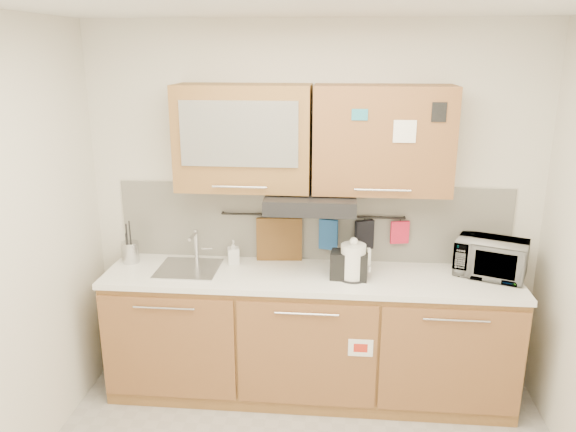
# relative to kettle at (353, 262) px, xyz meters

# --- Properties ---
(wall_back) EXTENTS (3.20, 0.00, 3.20)m
(wall_back) POSITION_rel_kettle_xyz_m (-0.29, 0.37, 0.26)
(wall_back) COLOR silver
(wall_back) RESTS_ON ground
(base_cabinet) EXTENTS (2.80, 0.64, 0.88)m
(base_cabinet) POSITION_rel_kettle_xyz_m (-0.29, 0.06, -0.63)
(base_cabinet) COLOR #935F34
(base_cabinet) RESTS_ON floor
(countertop) EXTENTS (2.82, 0.62, 0.04)m
(countertop) POSITION_rel_kettle_xyz_m (-0.29, 0.06, -0.14)
(countertop) COLOR white
(countertop) RESTS_ON base_cabinet
(backsplash) EXTENTS (2.80, 0.02, 0.56)m
(backsplash) POSITION_rel_kettle_xyz_m (-0.29, 0.35, 0.16)
(backsplash) COLOR silver
(backsplash) RESTS_ON countertop
(upper_cabinets) EXTENTS (1.82, 0.37, 0.70)m
(upper_cabinets) POSITION_rel_kettle_xyz_m (-0.30, 0.19, 0.79)
(upper_cabinets) COLOR #935F34
(upper_cabinets) RESTS_ON wall_back
(range_hood) EXTENTS (0.60, 0.46, 0.10)m
(range_hood) POSITION_rel_kettle_xyz_m (-0.29, 0.12, 0.38)
(range_hood) COLOR black
(range_hood) RESTS_ON upper_cabinets
(sink) EXTENTS (0.42, 0.40, 0.26)m
(sink) POSITION_rel_kettle_xyz_m (-1.14, 0.07, -0.11)
(sink) COLOR silver
(sink) RESTS_ON countertop
(utensil_rail) EXTENTS (1.30, 0.02, 0.02)m
(utensil_rail) POSITION_rel_kettle_xyz_m (-0.29, 0.32, 0.22)
(utensil_rail) COLOR black
(utensil_rail) RESTS_ON backsplash
(utensil_crock) EXTENTS (0.16, 0.16, 0.31)m
(utensil_crock) POSITION_rel_kettle_xyz_m (-1.59, 0.16, -0.04)
(utensil_crock) COLOR #B9B9BE
(utensil_crock) RESTS_ON countertop
(kettle) EXTENTS (0.22, 0.20, 0.29)m
(kettle) POSITION_rel_kettle_xyz_m (0.00, 0.00, 0.00)
(kettle) COLOR white
(kettle) RESTS_ON countertop
(toaster) EXTENTS (0.26, 0.17, 0.19)m
(toaster) POSITION_rel_kettle_xyz_m (-0.03, 0.01, -0.02)
(toaster) COLOR black
(toaster) RESTS_ON countertop
(microwave) EXTENTS (0.53, 0.45, 0.25)m
(microwave) POSITION_rel_kettle_xyz_m (0.93, 0.15, 0.01)
(microwave) COLOR #999999
(microwave) RESTS_ON countertop
(soap_bottle) EXTENTS (0.10, 0.10, 0.17)m
(soap_bottle) POSITION_rel_kettle_xyz_m (-0.85, 0.21, -0.03)
(soap_bottle) COLOR #999999
(soap_bottle) RESTS_ON countertop
(cutting_board) EXTENTS (0.33, 0.05, 0.41)m
(cutting_board) POSITION_rel_kettle_xyz_m (-0.53, 0.30, -0.00)
(cutting_board) COLOR brown
(cutting_board) RESTS_ON utensil_rail
(oven_mitt) EXTENTS (0.14, 0.06, 0.22)m
(oven_mitt) POSITION_rel_kettle_xyz_m (-0.17, 0.30, 0.09)
(oven_mitt) COLOR #205094
(oven_mitt) RESTS_ON utensil_rail
(dark_pouch) EXTENTS (0.14, 0.09, 0.21)m
(dark_pouch) POSITION_rel_kettle_xyz_m (0.08, 0.30, 0.10)
(dark_pouch) COLOR black
(dark_pouch) RESTS_ON utensil_rail
(pot_holder) EXTENTS (0.13, 0.05, 0.16)m
(pot_holder) POSITION_rel_kettle_xyz_m (0.33, 0.30, 0.12)
(pot_holder) COLOR red
(pot_holder) RESTS_ON utensil_rail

